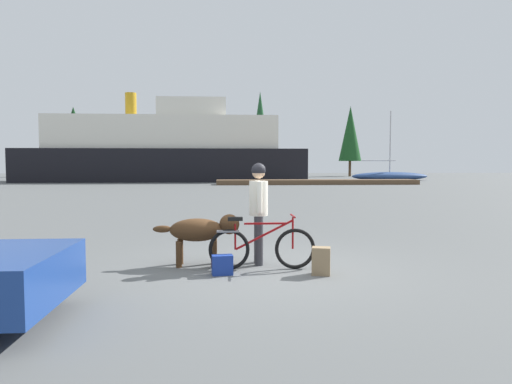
% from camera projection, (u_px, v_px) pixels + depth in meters
% --- Properties ---
extents(ground_plane, '(160.00, 160.00, 0.00)m').
position_uv_depth(ground_plane, '(262.00, 270.00, 7.33)').
color(ground_plane, '#595B5B').
extents(bicycle, '(1.75, 0.44, 0.89)m').
position_uv_depth(bicycle, '(261.00, 247.00, 7.34)').
color(bicycle, black).
rests_on(bicycle, ground_plane).
extents(person_cyclist, '(0.32, 0.53, 1.74)m').
position_uv_depth(person_cyclist, '(259.00, 203.00, 7.71)').
color(person_cyclist, '#333338').
rests_on(person_cyclist, ground_plane).
extents(dog, '(1.46, 0.46, 0.87)m').
position_uv_depth(dog, '(202.00, 231.00, 7.62)').
color(dog, '#472D19').
rests_on(dog, ground_plane).
extents(backpack, '(0.32, 0.26, 0.43)m').
position_uv_depth(backpack, '(321.00, 261.00, 6.99)').
color(backpack, '#8C7251').
rests_on(backpack, ground_plane).
extents(handbag_pannier, '(0.34, 0.22, 0.31)m').
position_uv_depth(handbag_pannier, '(222.00, 265.00, 7.00)').
color(handbag_pannier, navy).
rests_on(handbag_pannier, ground_plane).
extents(dock_pier, '(17.05, 2.27, 0.40)m').
position_uv_depth(dock_pier, '(317.00, 182.00, 38.39)').
color(dock_pier, brown).
rests_on(dock_pier, ground_plane).
extents(ferry_boat, '(27.75, 7.28, 8.79)m').
position_uv_depth(ferry_boat, '(166.00, 150.00, 45.38)').
color(ferry_boat, black).
rests_on(ferry_boat, ground_plane).
extents(sailboat_moored, '(8.07, 2.26, 7.25)m').
position_uv_depth(sailboat_moored, '(390.00, 176.00, 47.27)').
color(sailboat_moored, navy).
rests_on(sailboat_moored, ground_plane).
extents(pine_tree_far_left, '(3.92, 3.92, 9.61)m').
position_uv_depth(pine_tree_far_left, '(74.00, 129.00, 62.17)').
color(pine_tree_far_left, '#4C331E').
rests_on(pine_tree_far_left, ground_plane).
extents(pine_tree_center, '(2.81, 2.81, 12.12)m').
position_uv_depth(pine_tree_center, '(260.00, 125.00, 64.57)').
color(pine_tree_center, '#4C331E').
rests_on(pine_tree_center, ground_plane).
extents(pine_tree_far_right, '(3.15, 3.15, 9.87)m').
position_uv_depth(pine_tree_far_right, '(350.00, 134.00, 63.33)').
color(pine_tree_far_right, '#4C331E').
rests_on(pine_tree_far_right, ground_plane).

